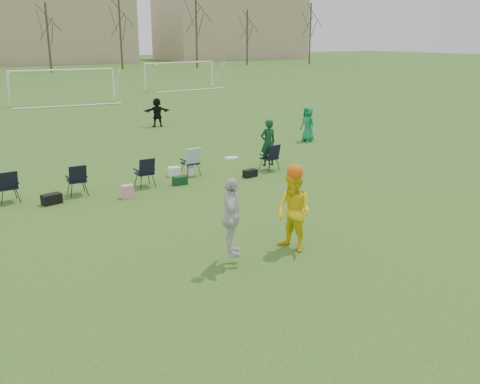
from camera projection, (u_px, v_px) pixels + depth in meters
ground at (255, 285)px, 10.50m from camera, size 260.00×260.00×0.00m
fielder_green_far at (308, 124)px, 24.71m from camera, size 0.60×0.84×1.61m
fielder_black at (157, 112)px, 28.77m from camera, size 1.50×0.77×1.55m
center_contest at (271, 213)px, 11.67m from camera, size 2.48×1.07×2.38m
sideline_setup at (170, 166)px, 17.81m from camera, size 9.44×2.00×1.85m
goal_mid at (62, 77)px, 38.27m from camera, size 7.40×0.63×2.46m
goal_right at (180, 68)px, 49.14m from camera, size 7.35×1.14×2.46m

